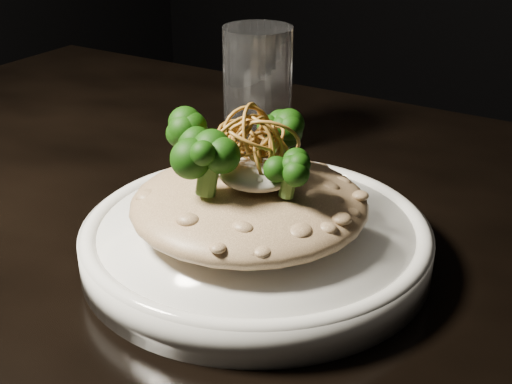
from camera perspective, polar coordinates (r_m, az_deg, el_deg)
table at (r=0.61m, az=-3.18°, el=-10.64°), size 1.10×0.80×0.75m
plate at (r=0.53m, az=0.00°, el=-4.05°), size 0.26×0.26×0.03m
risotto at (r=0.52m, az=-0.56°, el=-0.96°), size 0.17×0.17×0.04m
broccoli at (r=0.50m, az=-0.31°, el=3.34°), size 0.12×0.12×0.05m
cheese at (r=0.50m, az=0.17°, el=1.50°), size 0.06×0.06×0.02m
shallots at (r=0.50m, az=-0.41°, el=4.25°), size 0.05×0.05×0.03m
drinking_glass at (r=0.72m, az=0.13°, el=8.32°), size 0.08×0.08×0.12m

